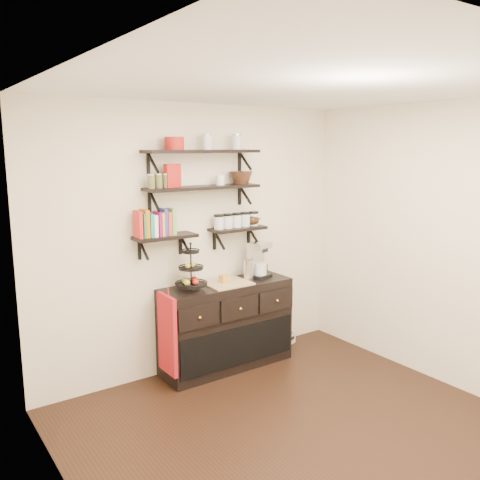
# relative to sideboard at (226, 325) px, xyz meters

# --- Properties ---
(floor) EXTENTS (3.50, 3.50, 0.00)m
(floor) POSITION_rel_sideboard_xyz_m (-0.20, -1.51, -0.45)
(floor) COLOR black
(floor) RESTS_ON ground
(ceiling) EXTENTS (3.50, 3.50, 0.02)m
(ceiling) POSITION_rel_sideboard_xyz_m (-0.20, -1.51, 2.25)
(ceiling) COLOR white
(ceiling) RESTS_ON back_wall
(back_wall) EXTENTS (3.50, 0.02, 2.70)m
(back_wall) POSITION_rel_sideboard_xyz_m (-0.20, 0.24, 0.90)
(back_wall) COLOR white
(back_wall) RESTS_ON ground
(left_wall) EXTENTS (0.02, 3.50, 2.70)m
(left_wall) POSITION_rel_sideboard_xyz_m (-1.95, -1.51, 0.90)
(left_wall) COLOR white
(left_wall) RESTS_ON ground
(right_wall) EXTENTS (0.02, 3.50, 2.70)m
(right_wall) POSITION_rel_sideboard_xyz_m (1.55, -1.51, 0.90)
(right_wall) COLOR white
(right_wall) RESTS_ON ground
(shelf_top) EXTENTS (1.20, 0.27, 0.23)m
(shelf_top) POSITION_rel_sideboard_xyz_m (-0.20, 0.10, 1.78)
(shelf_top) COLOR black
(shelf_top) RESTS_ON back_wall
(shelf_mid) EXTENTS (1.20, 0.27, 0.23)m
(shelf_mid) POSITION_rel_sideboard_xyz_m (-0.20, 0.10, 1.43)
(shelf_mid) COLOR black
(shelf_mid) RESTS_ON back_wall
(shelf_low_left) EXTENTS (0.60, 0.25, 0.23)m
(shelf_low_left) POSITION_rel_sideboard_xyz_m (-0.62, 0.12, 0.98)
(shelf_low_left) COLOR black
(shelf_low_left) RESTS_ON back_wall
(shelf_low_right) EXTENTS (0.60, 0.25, 0.23)m
(shelf_low_right) POSITION_rel_sideboard_xyz_m (0.22, 0.12, 0.98)
(shelf_low_right) COLOR black
(shelf_low_right) RESTS_ON back_wall
(cookbooks) EXTENTS (0.36, 0.15, 0.26)m
(cookbooks) POSITION_rel_sideboard_xyz_m (-0.71, 0.12, 1.11)
(cookbooks) COLOR red
(cookbooks) RESTS_ON shelf_low_left
(glass_canisters) EXTENTS (0.54, 0.10, 0.13)m
(glass_canisters) POSITION_rel_sideboard_xyz_m (0.21, 0.12, 1.06)
(glass_canisters) COLOR silver
(glass_canisters) RESTS_ON shelf_low_right
(sideboard) EXTENTS (1.40, 0.50, 0.92)m
(sideboard) POSITION_rel_sideboard_xyz_m (0.00, 0.00, 0.00)
(sideboard) COLOR black
(sideboard) RESTS_ON floor
(fruit_stand) EXTENTS (0.31, 0.31, 0.45)m
(fruit_stand) POSITION_rel_sideboard_xyz_m (-0.41, 0.00, 0.60)
(fruit_stand) COLOR black
(fruit_stand) RESTS_ON sideboard
(candle) EXTENTS (0.08, 0.08, 0.08)m
(candle) POSITION_rel_sideboard_xyz_m (-0.02, 0.00, 0.50)
(candle) COLOR #B58A29
(candle) RESTS_ON sideboard
(coffee_maker) EXTENTS (0.25, 0.25, 0.38)m
(coffee_maker) POSITION_rel_sideboard_xyz_m (0.42, 0.03, 0.63)
(coffee_maker) COLOR black
(coffee_maker) RESTS_ON sideboard
(thermal_carafe) EXTENTS (0.11, 0.11, 0.22)m
(thermal_carafe) POSITION_rel_sideboard_xyz_m (0.27, -0.02, 0.56)
(thermal_carafe) COLOR silver
(thermal_carafe) RESTS_ON sideboard
(apron) EXTENTS (0.04, 0.33, 0.76)m
(apron) POSITION_rel_sideboard_xyz_m (-0.73, -0.10, 0.09)
(apron) COLOR #A41511
(apron) RESTS_ON sideboard
(radio) EXTENTS (0.31, 0.24, 0.17)m
(radio) POSITION_rel_sideboard_xyz_m (0.88, 0.11, -0.37)
(radio) COLOR silver
(radio) RESTS_ON floor
(recipe_box) EXTENTS (0.17, 0.09, 0.22)m
(recipe_box) POSITION_rel_sideboard_xyz_m (-0.53, 0.10, 1.56)
(recipe_box) COLOR #AD1B13
(recipe_box) RESTS_ON shelf_mid
(walnut_bowl) EXTENTS (0.24, 0.24, 0.13)m
(walnut_bowl) POSITION_rel_sideboard_xyz_m (0.26, 0.10, 1.51)
(walnut_bowl) COLOR black
(walnut_bowl) RESTS_ON shelf_mid
(ramekins) EXTENTS (0.09, 0.09, 0.10)m
(ramekins) POSITION_rel_sideboard_xyz_m (-0.00, 0.10, 1.50)
(ramekins) COLOR white
(ramekins) RESTS_ON shelf_mid
(teapot) EXTENTS (0.21, 0.17, 0.14)m
(teapot) POSITION_rel_sideboard_xyz_m (0.42, 0.12, 1.07)
(teapot) COLOR #301D0E
(teapot) RESTS_ON shelf_low_right
(red_pot) EXTENTS (0.18, 0.18, 0.12)m
(red_pot) POSITION_rel_sideboard_xyz_m (-0.51, 0.10, 1.86)
(red_pot) COLOR #AD1B13
(red_pot) RESTS_ON shelf_top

